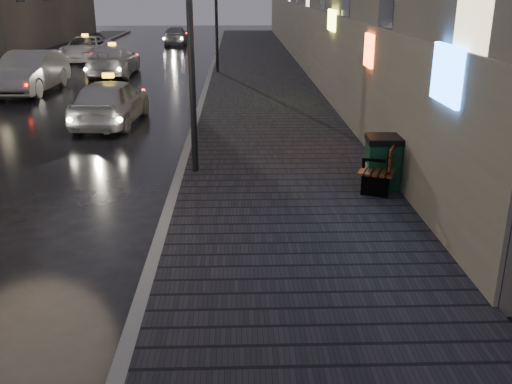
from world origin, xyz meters
TOP-DOWN VIEW (x-y plane):
  - ground at (0.00, 0.00)m, footprint 120.00×120.00m
  - sidewalk at (3.90, 21.00)m, footprint 4.60×58.00m
  - curb at (1.50, 21.00)m, footprint 0.20×58.00m
  - curb_far at (-7.40, 21.00)m, footprint 0.20×58.00m
  - lamp_near at (1.85, 6.00)m, footprint 0.36×0.36m
  - lamp_far at (1.85, 22.00)m, footprint 0.36×0.36m
  - bench at (5.92, 4.94)m, footprint 1.38×2.07m
  - trash_bin at (5.80, 4.80)m, footprint 0.75×0.75m
  - taxi_near at (-1.14, 11.39)m, footprint 2.00×4.38m
  - car_left_mid at (-5.60, 17.30)m, footprint 1.91×5.03m
  - taxi_mid at (-3.20, 22.01)m, footprint 2.02×4.92m
  - taxi_far at (-5.95, 27.88)m, footprint 2.40×5.05m
  - car_far at (-1.74, 37.48)m, footprint 1.85×4.17m

SIDE VIEW (x-z plane):
  - ground at x=0.00m, z-range 0.00..0.00m
  - sidewalk at x=3.90m, z-range 0.00..0.15m
  - curb at x=1.50m, z-range 0.00..0.15m
  - curb_far at x=-7.40m, z-range 0.00..0.15m
  - bench at x=5.92m, z-range 0.15..1.15m
  - taxi_far at x=-5.95m, z-range 0.00..1.39m
  - trash_bin at x=5.80m, z-range 0.16..1.24m
  - car_far at x=-1.74m, z-range 0.00..1.39m
  - taxi_mid at x=-3.20m, z-range 0.00..1.42m
  - taxi_near at x=-1.14m, z-range 0.00..1.45m
  - car_left_mid at x=-5.60m, z-range 0.00..1.64m
  - lamp_near at x=1.85m, z-range 0.85..6.13m
  - lamp_far at x=1.85m, z-range 0.85..6.13m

